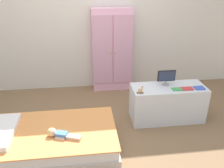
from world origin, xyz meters
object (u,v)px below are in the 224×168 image
(wardrobe, at_px, (112,51))
(rocking_horse_toy, at_px, (141,90))
(doll, at_px, (58,134))
(book_red, at_px, (187,89))
(book_blue, at_px, (199,88))
(book_green, at_px, (177,89))
(tv_stand, at_px, (167,103))
(bed, at_px, (52,140))
(tv_monitor, at_px, (166,77))

(wardrobe, height_order, rocking_horse_toy, wardrobe)
(doll, xyz_separation_m, book_red, (1.69, 0.50, 0.21))
(rocking_horse_toy, bearing_deg, book_blue, 2.93)
(doll, height_order, book_green, book_green)
(wardrobe, xyz_separation_m, book_green, (0.73, -1.20, -0.20))
(doll, bearing_deg, rocking_horse_toy, 23.86)
(wardrobe, distance_m, tv_stand, 1.37)
(book_green, bearing_deg, wardrobe, 121.36)
(bed, distance_m, tv_stand, 1.64)
(wardrobe, xyz_separation_m, book_blue, (1.05, -1.20, -0.20))
(doll, xyz_separation_m, wardrobe, (0.82, 1.70, 0.42))
(doll, bearing_deg, tv_monitor, 24.74)
(tv_monitor, bearing_deg, bed, -160.50)
(wardrobe, bearing_deg, book_blue, -48.91)
(book_red, bearing_deg, rocking_horse_toy, -176.30)
(book_red, xyz_separation_m, book_blue, (0.17, 0.00, 0.00))
(doll, relative_size, book_blue, 2.89)
(wardrobe, distance_m, book_blue, 1.60)
(bed, xyz_separation_m, doll, (0.09, -0.12, 0.17))
(bed, relative_size, tv_monitor, 6.09)
(wardrobe, relative_size, rocking_horse_toy, 13.36)
(doll, relative_size, book_green, 2.91)
(book_green, bearing_deg, tv_stand, 129.19)
(rocking_horse_toy, bearing_deg, book_red, 3.70)
(doll, height_order, rocking_horse_toy, rocking_horse_toy)
(wardrobe, relative_size, book_green, 10.87)
(tv_stand, bearing_deg, book_red, -23.09)
(book_red, bearing_deg, book_blue, 0.00)
(rocking_horse_toy, relative_size, book_blue, 0.81)
(bed, relative_size, book_green, 11.55)
(tv_stand, distance_m, tv_monitor, 0.39)
(bed, xyz_separation_m, wardrobe, (0.91, 1.58, 0.59))
(doll, height_order, wardrobe, wardrobe)
(wardrobe, relative_size, book_blue, 10.80)
(rocking_horse_toy, height_order, book_blue, rocking_horse_toy)
(doll, xyz_separation_m, tv_stand, (1.47, 0.60, -0.05))
(bed, height_order, book_red, book_red)
(wardrobe, xyz_separation_m, rocking_horse_toy, (0.22, -1.24, -0.16))
(bed, height_order, doll, doll)
(book_green, height_order, book_blue, book_blue)
(tv_stand, xyz_separation_m, book_green, (0.08, -0.09, 0.26))
(doll, height_order, tv_monitor, tv_monitor)
(wardrobe, height_order, tv_stand, wardrobe)
(bed, distance_m, doll, 0.23)
(tv_monitor, xyz_separation_m, book_red, (0.24, -0.16, -0.12))
(rocking_horse_toy, xyz_separation_m, book_green, (0.51, 0.04, -0.04))
(bed, bearing_deg, tv_stand, 16.87)
(doll, distance_m, rocking_horse_toy, 1.17)
(wardrobe, xyz_separation_m, book_red, (0.87, -1.20, -0.20))
(wardrobe, bearing_deg, book_green, -58.64)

